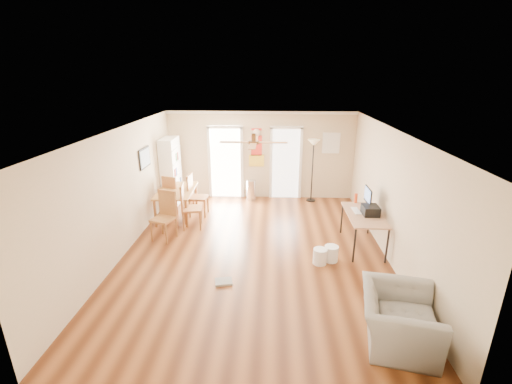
# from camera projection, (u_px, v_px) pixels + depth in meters

# --- Properties ---
(floor) EXTENTS (7.00, 7.00, 0.00)m
(floor) POSITION_uv_depth(u_px,v_px,m) (255.00, 252.00, 7.49)
(floor) COLOR brown
(floor) RESTS_ON ground
(ceiling) EXTENTS (5.50, 7.00, 0.00)m
(ceiling) POSITION_uv_depth(u_px,v_px,m) (254.00, 130.00, 6.64)
(ceiling) COLOR silver
(ceiling) RESTS_ON floor
(wall_back) EXTENTS (5.50, 0.04, 2.60)m
(wall_back) POSITION_uv_depth(u_px,v_px,m) (261.00, 156.00, 10.37)
(wall_back) COLOR beige
(wall_back) RESTS_ON floor
(wall_front) EXTENTS (5.50, 0.04, 2.60)m
(wall_front) POSITION_uv_depth(u_px,v_px,m) (238.00, 302.00, 3.76)
(wall_front) COLOR beige
(wall_front) RESTS_ON floor
(wall_left) EXTENTS (0.04, 7.00, 2.60)m
(wall_left) POSITION_uv_depth(u_px,v_px,m) (122.00, 193.00, 7.19)
(wall_left) COLOR beige
(wall_left) RESTS_ON floor
(wall_right) EXTENTS (0.04, 7.00, 2.60)m
(wall_right) POSITION_uv_depth(u_px,v_px,m) (392.00, 197.00, 6.94)
(wall_right) COLOR beige
(wall_right) RESTS_ON floor
(crown_molding) EXTENTS (5.50, 7.00, 0.08)m
(crown_molding) POSITION_uv_depth(u_px,v_px,m) (254.00, 133.00, 6.65)
(crown_molding) COLOR white
(crown_molding) RESTS_ON wall_back
(kitchen_doorway) EXTENTS (0.90, 0.10, 2.10)m
(kitchen_doorway) POSITION_uv_depth(u_px,v_px,m) (226.00, 163.00, 10.49)
(kitchen_doorway) COLOR white
(kitchen_doorway) RESTS_ON wall_back
(bathroom_doorway) EXTENTS (0.80, 0.10, 2.10)m
(bathroom_doorway) POSITION_uv_depth(u_px,v_px,m) (286.00, 164.00, 10.40)
(bathroom_doorway) COLOR white
(bathroom_doorway) RESTS_ON wall_back
(wall_decal) EXTENTS (0.46, 0.03, 1.10)m
(wall_decal) POSITION_uv_depth(u_px,v_px,m) (256.00, 147.00, 10.28)
(wall_decal) COLOR red
(wall_decal) RESTS_ON wall_back
(ac_grille) EXTENTS (0.50, 0.04, 0.60)m
(ac_grille) POSITION_uv_depth(u_px,v_px,m) (331.00, 143.00, 10.12)
(ac_grille) COLOR white
(ac_grille) RESTS_ON wall_back
(framed_poster) EXTENTS (0.04, 0.66, 0.48)m
(framed_poster) POSITION_uv_depth(u_px,v_px,m) (145.00, 158.00, 8.38)
(framed_poster) COLOR black
(framed_poster) RESTS_ON wall_left
(ceiling_fan) EXTENTS (1.24, 1.24, 0.20)m
(ceiling_fan) POSITION_uv_depth(u_px,v_px,m) (254.00, 142.00, 6.41)
(ceiling_fan) COLOR #593819
(ceiling_fan) RESTS_ON ceiling
(bookshelf) EXTENTS (0.63, 0.94, 1.93)m
(bookshelf) POSITION_uv_depth(u_px,v_px,m) (171.00, 172.00, 9.94)
(bookshelf) COLOR white
(bookshelf) RESTS_ON floor
(dining_table) EXTENTS (0.94, 1.51, 0.74)m
(dining_table) POSITION_uv_depth(u_px,v_px,m) (177.00, 203.00, 9.21)
(dining_table) COLOR #9E6E33
(dining_table) RESTS_ON floor
(dining_chair_right_a) EXTENTS (0.47, 0.47, 1.12)m
(dining_chair_right_a) POSITION_uv_depth(u_px,v_px,m) (198.00, 195.00, 9.25)
(dining_chair_right_a) COLOR #975E30
(dining_chair_right_a) RESTS_ON floor
(dining_chair_right_b) EXTENTS (0.52, 0.52, 1.11)m
(dining_chair_right_b) POSITION_uv_depth(u_px,v_px,m) (192.00, 206.00, 8.49)
(dining_chair_right_b) COLOR #A86B36
(dining_chair_right_b) RESTS_ON floor
(dining_chair_near) EXTENTS (0.58, 0.58, 1.11)m
(dining_chair_near) POSITION_uv_depth(u_px,v_px,m) (163.00, 216.00, 7.89)
(dining_chair_near) COLOR #A37334
(dining_chair_near) RESTS_ON floor
(dining_chair_far) EXTENTS (0.54, 0.54, 1.04)m
(dining_chair_far) POSITION_uv_depth(u_px,v_px,m) (174.00, 194.00, 9.49)
(dining_chair_far) COLOR #9C5E32
(dining_chair_far) RESTS_ON floor
(trash_can) EXTENTS (0.32, 0.32, 0.61)m
(trash_can) POSITION_uv_depth(u_px,v_px,m) (251.00, 190.00, 10.46)
(trash_can) COLOR silver
(trash_can) RESTS_ON floor
(torchiere_lamp) EXTENTS (0.42, 0.42, 1.85)m
(torchiere_lamp) POSITION_uv_depth(u_px,v_px,m) (312.00, 171.00, 10.15)
(torchiere_lamp) COLOR black
(torchiere_lamp) RESTS_ON floor
(computer_desk) EXTENTS (0.72, 1.45, 0.78)m
(computer_desk) POSITION_uv_depth(u_px,v_px,m) (363.00, 230.00, 7.59)
(computer_desk) COLOR #A77A5A
(computer_desk) RESTS_ON floor
(imac) EXTENTS (0.22, 0.51, 0.48)m
(imac) POSITION_uv_depth(u_px,v_px,m) (368.00, 198.00, 7.69)
(imac) COLOR black
(imac) RESTS_ON computer_desk
(keyboard) EXTENTS (0.15, 0.41, 0.02)m
(keyboard) POSITION_uv_depth(u_px,v_px,m) (356.00, 211.00, 7.61)
(keyboard) COLOR silver
(keyboard) RESTS_ON computer_desk
(printer) EXTENTS (0.33, 0.39, 0.20)m
(printer) POSITION_uv_depth(u_px,v_px,m) (370.00, 210.00, 7.40)
(printer) COLOR black
(printer) RESTS_ON computer_desk
(orange_bottle) EXTENTS (0.08, 0.08, 0.22)m
(orange_bottle) POSITION_uv_depth(u_px,v_px,m) (356.00, 198.00, 8.08)
(orange_bottle) COLOR red
(orange_bottle) RESTS_ON computer_desk
(wastebasket_a) EXTENTS (0.33, 0.33, 0.32)m
(wastebasket_a) POSITION_uv_depth(u_px,v_px,m) (320.00, 256.00, 6.98)
(wastebasket_a) COLOR white
(wastebasket_a) RESTS_ON floor
(wastebasket_b) EXTENTS (0.32, 0.32, 0.33)m
(wastebasket_b) POSITION_uv_depth(u_px,v_px,m) (331.00, 254.00, 7.08)
(wastebasket_b) COLOR white
(wastebasket_b) RESTS_ON floor
(floor_cloth) EXTENTS (0.35, 0.30, 0.04)m
(floor_cloth) POSITION_uv_depth(u_px,v_px,m) (224.00, 282.00, 6.38)
(floor_cloth) COLOR gray
(floor_cloth) RESTS_ON floor
(armchair) EXTENTS (1.23, 1.34, 0.75)m
(armchair) POSITION_uv_depth(u_px,v_px,m) (398.00, 319.00, 4.88)
(armchair) COLOR gray
(armchair) RESTS_ON floor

